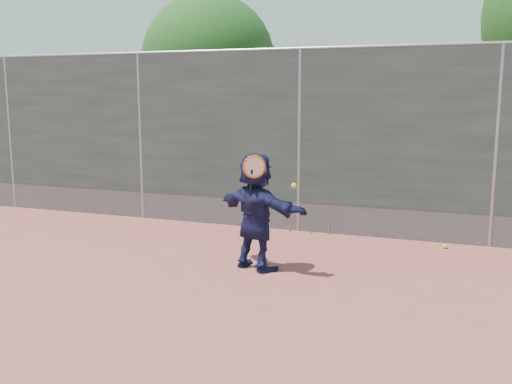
% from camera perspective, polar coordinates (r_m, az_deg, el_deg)
% --- Properties ---
extents(ground, '(80.00, 80.00, 0.00)m').
position_cam_1_polar(ground, '(6.52, -4.33, -10.68)').
color(ground, '#9E4C42').
rests_on(ground, ground).
extents(player, '(1.49, 0.98, 1.54)m').
position_cam_1_polar(player, '(7.41, 0.00, -1.96)').
color(player, '#16193E').
rests_on(player, ground).
extents(ball_ground, '(0.07, 0.07, 0.07)m').
position_cam_1_polar(ball_ground, '(9.00, 18.39, -5.18)').
color(ball_ground, '#ABD42F').
rests_on(ball_ground, ground).
extents(fence, '(20.00, 0.06, 3.03)m').
position_cam_1_polar(fence, '(9.44, 4.36, 5.51)').
color(fence, '#38423D').
rests_on(fence, ground).
extents(swing_action, '(0.67, 0.17, 0.51)m').
position_cam_1_polar(swing_action, '(7.10, 0.21, 2.21)').
color(swing_action, '#BF5C11').
rests_on(swing_action, ground).
extents(tree_left, '(3.15, 3.00, 4.53)m').
position_cam_1_polar(tree_left, '(13.27, -4.06, 12.59)').
color(tree_left, '#382314').
rests_on(tree_left, ground).
extents(weed_clump, '(0.68, 0.07, 0.30)m').
position_cam_1_polar(weed_clump, '(9.47, 5.77, -3.37)').
color(weed_clump, '#387226').
rests_on(weed_clump, ground).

